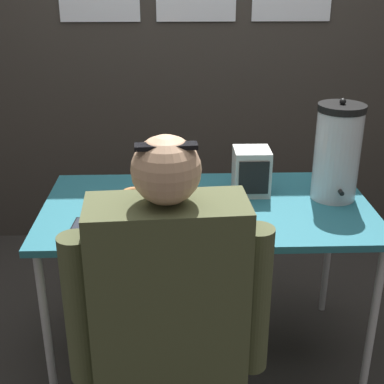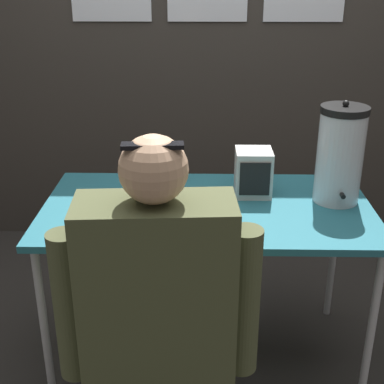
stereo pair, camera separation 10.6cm
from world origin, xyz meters
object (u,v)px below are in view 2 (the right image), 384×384
Objects in this scene: coffee_urn at (340,155)px; space_heater at (253,173)px; donut_box at (152,204)px; person_seated at (159,340)px; cell_phone at (80,224)px.

space_heater is (-0.34, 0.06, -0.10)m from coffee_urn.
space_heater is at bearing 35.99° from donut_box.
donut_box is 0.64m from person_seated.
coffee_urn is at bearing -137.84° from person_seated.
coffee_urn is at bearing -10.06° from space_heater.
donut_box is 0.34× the size of person_seated.
coffee_urn is 1.07m from cell_phone.
donut_box is 0.46m from space_heater.
coffee_urn reaches higher than space_heater.
coffee_urn is 3.03× the size of cell_phone.
person_seated reaches higher than cell_phone.
donut_box is 2.14× the size of space_heater.
coffee_urn reaches higher than donut_box.
person_seated reaches higher than space_heater.
donut_box is at bearing 33.65° from cell_phone.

